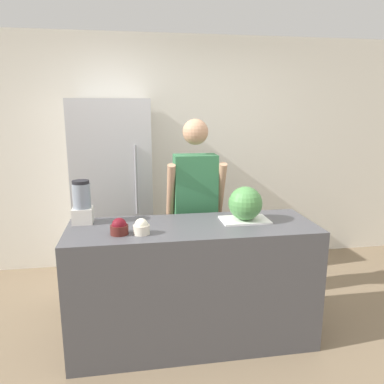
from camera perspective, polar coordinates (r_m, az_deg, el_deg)
The scene contains 10 objects.
ground_plane at distance 2.97m, azimuth 1.22°, elevation -24.79°, with size 14.00×14.00×0.00m, color #7F6B51.
wall_back at distance 4.35m, azimuth -3.47°, elevation 5.93°, with size 8.00×0.06×2.60m.
counter_island at distance 2.99m, azimuth 0.10°, elevation -13.79°, with size 1.86×0.65×0.95m.
refrigerator at distance 4.01m, azimuth -11.83°, elevation -0.00°, with size 0.78×0.71×1.90m.
person at distance 3.38m, azimuth 0.50°, elevation -2.99°, with size 0.52×0.27×1.72m.
cutting_board at distance 2.95m, azimuth 8.03°, elevation -4.24°, with size 0.37×0.25×0.01m.
watermelon at distance 2.90m, azimuth 8.13°, elevation -1.73°, with size 0.26×0.26×0.26m.
bowl_cherries at distance 2.66m, azimuth -11.03°, elevation -5.31°, with size 0.13×0.13×0.12m.
bowl_cream at distance 2.64m, azimuth -7.71°, elevation -5.35°, with size 0.12×0.12×0.11m.
blender at distance 2.95m, azimuth -16.42°, elevation -1.65°, with size 0.15×0.15×0.33m.
Camera 1 is at (-0.44, -2.32, 1.81)m, focal length 35.00 mm.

